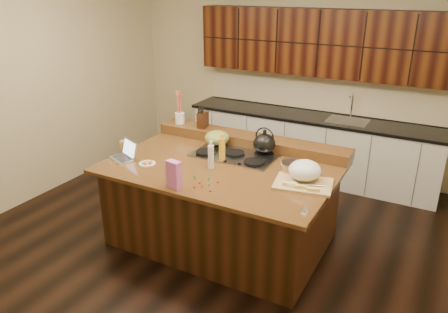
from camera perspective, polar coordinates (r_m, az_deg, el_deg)
The scene contains 34 objects.
room at distance 4.49m, azimuth -0.31°, elevation 3.94°, with size 5.52×5.02×2.72m.
island at distance 4.84m, azimuth -0.28°, elevation -6.09°, with size 2.40×1.60×0.92m.
back_ledge at distance 5.20m, azimuth 3.42°, elevation 2.14°, with size 2.40×0.30×0.12m, color black.
cooktop at distance 4.88m, azimuth 1.40°, elevation 0.26°, with size 0.92×0.52×0.05m.
back_counter at distance 6.47m, azimuth 11.68°, elevation 5.71°, with size 3.70×0.66×2.40m.
kettle at distance 4.82m, azimuth 5.29°, elevation 1.68°, with size 0.25×0.25×0.22m, color black.
green_bowl at distance 5.09m, azimuth -0.93°, elevation 2.47°, with size 0.29×0.29×0.16m, color olive.
laptop at distance 4.92m, azimuth -12.74°, elevation 0.34°, with size 0.35×0.32×0.20m.
oil_bottle at distance 4.68m, azimuth -0.25°, elevation 0.83°, with size 0.07×0.07×0.27m, color gold.
vinegar_bottle at distance 4.53m, azimuth -1.71°, elevation -0.04°, with size 0.06×0.06×0.25m, color silver.
wooden_tray at distance 4.28m, azimuth 10.45°, elevation -2.17°, with size 0.61×0.49×0.22m.
ramekin_a at distance 4.18m, azimuth 8.92°, elevation -3.75°, with size 0.10×0.10×0.04m, color white.
ramekin_b at distance 4.40m, azimuth 9.15°, elevation -2.48°, with size 0.10×0.10×0.04m, color white.
ramekin_c at distance 4.64m, azimuth 11.28°, elevation -1.31°, with size 0.10×0.10×0.04m, color white.
strainer_bowl at distance 4.51m, azimuth 8.90°, elevation -1.47°, with size 0.24×0.24×0.09m, color #996B3F.
kitchen_timer at distance 3.79m, azimuth 10.49°, elevation -6.54°, with size 0.08×0.08×0.07m, color silver.
pink_bag at distance 4.12m, azimuth -6.54°, elevation -2.35°, with size 0.14×0.08×0.27m, color #CB5FA5.
candy_plate at distance 4.74m, azimuth -10.00°, elevation -0.91°, with size 0.18×0.18×0.01m, color white.
package_box at distance 5.09m, azimuth -12.82°, elevation 1.27°, with size 0.10×0.07×0.14m, color #C08C44.
utensil_crock at distance 5.64m, azimuth -5.79°, elevation 5.01°, with size 0.12×0.12×0.14m, color white.
knife_block at distance 5.45m, azimuth -2.79°, elevation 4.80°, with size 0.10×0.16×0.19m, color black.
gumdrop_0 at distance 4.23m, azimuth -3.18°, elevation -3.42°, with size 0.02×0.02×0.02m, color red.
gumdrop_1 at distance 4.34m, azimuth -6.00°, elevation -2.82°, with size 0.02×0.02×0.02m, color #198C26.
gumdrop_2 at distance 4.22m, azimuth -5.60°, elevation -3.54°, with size 0.02×0.02×0.02m, color red.
gumdrop_3 at distance 4.38m, azimuth -3.84°, elevation -2.53°, with size 0.02×0.02×0.02m, color #198C26.
gumdrop_4 at distance 4.06m, azimuth -1.78°, elevation -4.52°, with size 0.02×0.02×0.02m, color red.
gumdrop_5 at distance 4.18m, azimuth -1.99°, elevation -3.70°, with size 0.02×0.02×0.02m, color #198C26.
gumdrop_6 at distance 4.39m, azimuth -6.36°, elevation -2.52°, with size 0.02×0.02×0.02m, color red.
gumdrop_7 at distance 4.31m, azimuth -2.07°, elevation -2.92°, with size 0.02×0.02×0.02m, color #198C26.
gumdrop_8 at distance 4.24m, azimuth -0.81°, elevation -3.31°, with size 0.02×0.02×0.02m, color red.
gumdrop_9 at distance 4.32m, azimuth -5.83°, elevation -2.94°, with size 0.02×0.02×0.02m, color #198C26.
gumdrop_10 at distance 4.14m, azimuth -3.92°, elevation -4.00°, with size 0.02×0.02×0.02m, color red.
gumdrop_11 at distance 4.32m, azimuth -3.78°, elevation -2.85°, with size 0.02×0.02×0.02m, color #198C26.
gumdrop_12 at distance 4.16m, azimuth -2.89°, elevation -3.89°, with size 0.02×0.02×0.02m, color red.
Camera 1 is at (2.06, -3.74, 2.73)m, focal length 35.00 mm.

